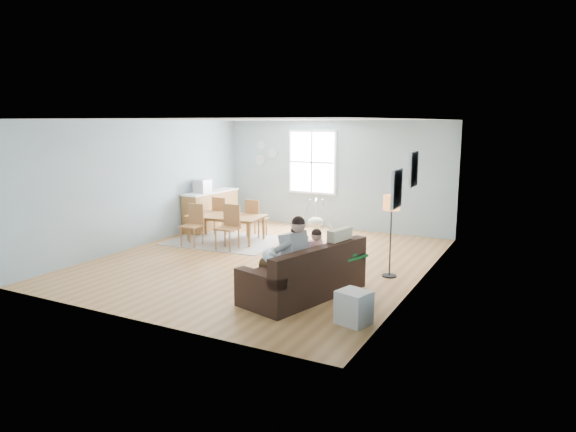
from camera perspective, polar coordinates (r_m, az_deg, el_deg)
The scene contains 22 objects.
room at distance 9.72m, azimuth -2.66°, elevation 9.01°, with size 8.40×9.40×3.90m.
window at distance 13.11m, azimuth 2.71°, elevation 5.99°, with size 1.32×0.08×1.62m.
pictures at distance 7.64m, azimuth 12.90°, elevation 4.10°, with size 0.05×1.34×0.74m.
wall_plates at distance 13.75m, azimuth -2.62°, elevation 6.95°, with size 0.67×0.02×0.66m.
sofa at distance 7.93m, azimuth 2.06°, elevation -6.90°, with size 1.41×2.22×0.83m.
green_throw at distance 8.43m, azimuth 4.75°, elevation -4.23°, with size 0.94×0.78×0.04m, color #145823.
beige_pillow at distance 8.08m, azimuth 5.75°, elevation -3.18°, with size 0.14×0.51×0.51m, color beige.
father at distance 7.70m, azimuth -0.13°, elevation -4.28°, with size 0.95×0.51×1.31m.
nursing_pillow at distance 7.82m, azimuth -0.94°, elevation -4.49°, with size 0.53×0.53×0.15m, color silver.
infant at distance 7.82m, azimuth -0.81°, elevation -3.85°, with size 0.15×0.37×0.14m.
toddler at distance 8.02m, azimuth 2.61°, elevation -3.69°, with size 0.54×0.31×0.83m.
floor_lamp at distance 8.91m, azimuth 11.44°, elevation 0.70°, with size 0.29×0.29×1.43m.
storage_cube at distance 6.99m, azimuth 7.26°, elevation -10.02°, with size 0.49×0.46×0.45m.
rug at distance 11.71m, azimuth -6.93°, elevation -2.75°, with size 2.45×1.86×0.01m, color gray.
dining_table at distance 11.65m, azimuth -6.96°, elevation -1.36°, with size 1.68×0.94×0.59m, color brown.
chair_sw at distance 11.34m, azimuth -10.45°, elevation -0.67°, with size 0.43×0.43×0.90m.
chair_se at distance 10.87m, azimuth -6.55°, elevation -0.89°, with size 0.43×0.43×0.95m.
chair_nw at distance 12.35m, azimuth -7.37°, elevation 0.32°, with size 0.42×0.42×0.90m.
chair_ne at distance 11.93m, azimuth -3.73°, elevation 0.01°, with size 0.43×0.43×0.90m.
counter at distance 13.02m, azimuth -8.56°, elevation 0.69°, with size 0.58×1.73×0.96m.
monitor at distance 12.67m, azimuth -9.51°, elevation 3.30°, with size 0.37×0.35×0.32m.
baby_swing at distance 11.82m, azimuth 3.10°, elevation -0.59°, with size 1.15×1.16×0.90m.
Camera 1 is at (4.87, -8.41, 2.65)m, focal length 32.00 mm.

